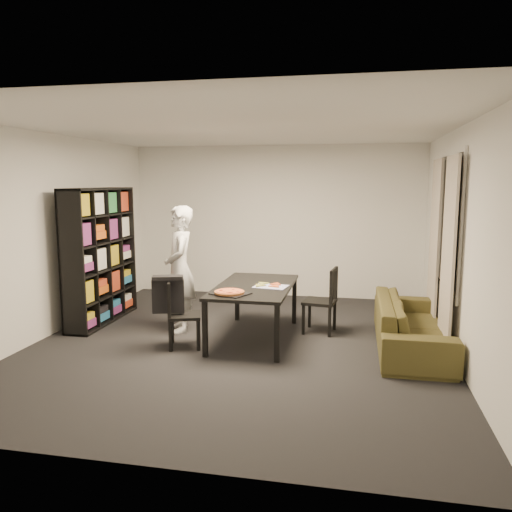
% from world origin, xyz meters
% --- Properties ---
extents(room, '(5.01, 5.51, 2.61)m').
position_xyz_m(room, '(0.00, 0.00, 1.30)').
color(room, black).
rests_on(room, ground).
extents(window_pane, '(0.02, 1.40, 1.60)m').
position_xyz_m(window_pane, '(2.48, 0.60, 1.50)').
color(window_pane, black).
rests_on(window_pane, room).
extents(window_frame, '(0.03, 1.52, 1.72)m').
position_xyz_m(window_frame, '(2.48, 0.60, 1.50)').
color(window_frame, white).
rests_on(window_frame, room).
extents(curtain_left, '(0.03, 0.70, 2.25)m').
position_xyz_m(curtain_left, '(2.40, 0.08, 1.15)').
color(curtain_left, '#BBAF9F').
rests_on(curtain_left, room).
extents(curtain_right, '(0.03, 0.70, 2.25)m').
position_xyz_m(curtain_right, '(2.40, 1.12, 1.15)').
color(curtain_right, '#BBAF9F').
rests_on(curtain_right, room).
extents(bookshelf, '(0.35, 1.50, 1.90)m').
position_xyz_m(bookshelf, '(-2.16, 0.60, 0.95)').
color(bookshelf, black).
rests_on(bookshelf, room).
extents(dining_table, '(0.92, 1.66, 0.69)m').
position_xyz_m(dining_table, '(0.14, 0.25, 0.63)').
color(dining_table, black).
rests_on(dining_table, room).
extents(chair_left, '(0.48, 0.48, 0.82)m').
position_xyz_m(chair_left, '(-0.70, -0.26, 0.47)').
color(chair_left, black).
rests_on(chair_left, room).
extents(chair_right, '(0.46, 0.46, 0.87)m').
position_xyz_m(chair_right, '(1.01, 0.67, 0.50)').
color(chair_right, black).
rests_on(chair_right, room).
extents(draped_jacket, '(0.39, 0.26, 0.45)m').
position_xyz_m(draped_jacket, '(-0.80, -0.30, 0.67)').
color(draped_jacket, black).
rests_on(draped_jacket, chair_left).
extents(person, '(0.60, 0.72, 1.67)m').
position_xyz_m(person, '(-0.91, 0.41, 0.84)').
color(person, silver).
rests_on(person, room).
extents(baking_tray, '(0.50, 0.45, 0.01)m').
position_xyz_m(baking_tray, '(-0.04, -0.28, 0.70)').
color(baking_tray, black).
rests_on(baking_tray, dining_table).
extents(pepperoni_pizza, '(0.35, 0.35, 0.03)m').
position_xyz_m(pepperoni_pizza, '(-0.05, -0.30, 0.72)').
color(pepperoni_pizza, '#96542B').
rests_on(pepperoni_pizza, dining_table).
extents(kitchen_towel, '(0.44, 0.36, 0.01)m').
position_xyz_m(kitchen_towel, '(0.36, 0.20, 0.69)').
color(kitchen_towel, silver).
rests_on(kitchen_towel, dining_table).
extents(pizza_slices, '(0.41, 0.36, 0.01)m').
position_xyz_m(pizza_slices, '(0.31, 0.25, 0.71)').
color(pizza_slices, '#D99043').
rests_on(pizza_slices, dining_table).
extents(sofa, '(0.80, 2.03, 0.59)m').
position_xyz_m(sofa, '(2.06, 0.24, 0.30)').
color(sofa, '#3F3F19').
rests_on(sofa, room).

